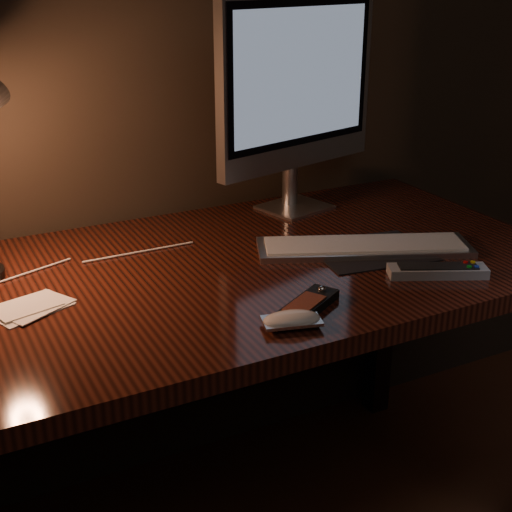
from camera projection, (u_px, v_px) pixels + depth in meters
name	position (u px, v px, depth m)	size (l,w,h in m)	color
desk	(181.00, 315.00, 1.56)	(1.60, 0.75, 0.75)	#3C160D
monitor	(298.00, 89.00, 1.72)	(0.48, 0.18, 0.52)	silver
keyboard	(364.00, 246.00, 1.57)	(0.47, 0.13, 0.02)	silver
mousepad	(370.00, 251.00, 1.56)	(0.24, 0.19, 0.00)	black
mouse	(292.00, 322.00, 1.23)	(0.10, 0.05, 0.02)	white
media_remote	(309.00, 304.00, 1.30)	(0.15, 0.12, 0.03)	black
tv_remote	(438.00, 271.00, 1.44)	(0.20, 0.13, 0.03)	#999B9E
papers	(30.00, 307.00, 1.30)	(0.14, 0.09, 0.01)	white
cable	(80.00, 266.00, 1.48)	(0.00, 0.00, 0.52)	white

